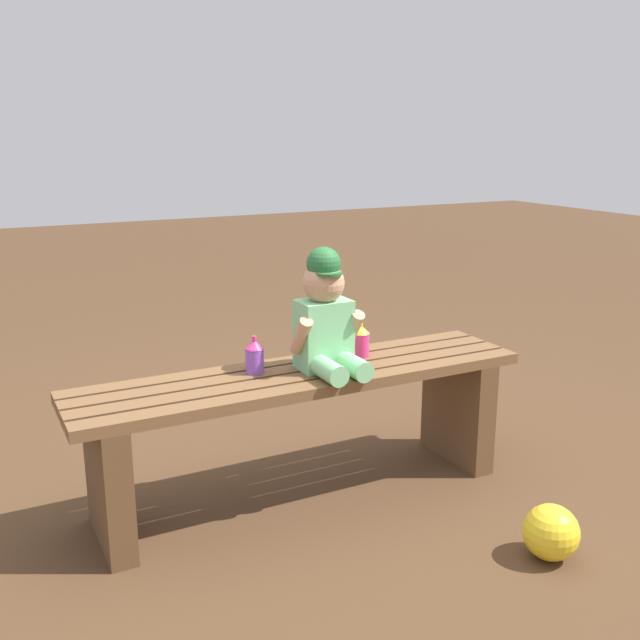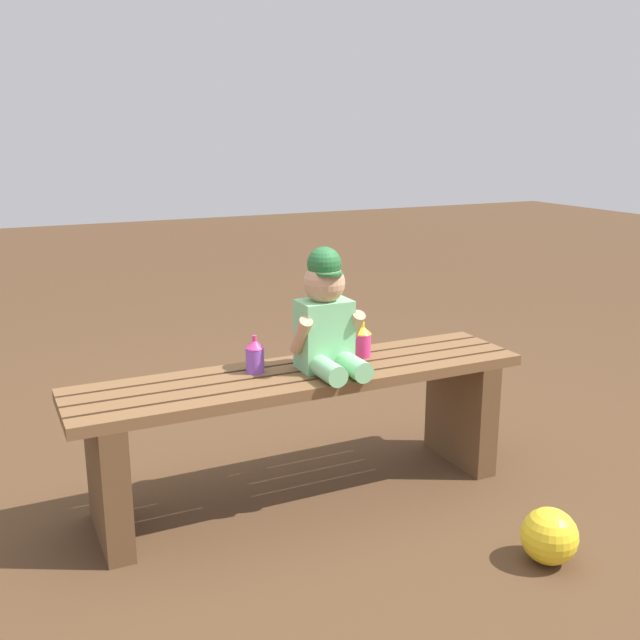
% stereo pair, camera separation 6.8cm
% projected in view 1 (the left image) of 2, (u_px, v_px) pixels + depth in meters
% --- Properties ---
extents(ground_plane, '(16.00, 16.00, 0.00)m').
position_uv_depth(ground_plane, '(303.00, 495.00, 2.50)').
color(ground_plane, '#4C331E').
extents(park_bench, '(1.52, 0.34, 0.45)m').
position_uv_depth(park_bench, '(303.00, 413.00, 2.43)').
color(park_bench, brown).
rests_on(park_bench, ground_plane).
extents(child_figure, '(0.23, 0.27, 0.40)m').
position_uv_depth(child_figure, '(326.00, 317.00, 2.37)').
color(child_figure, '#7FCC8C').
rests_on(child_figure, park_bench).
extents(sippy_cup_left, '(0.06, 0.06, 0.12)m').
position_uv_depth(sippy_cup_left, '(255.00, 356.00, 2.36)').
color(sippy_cup_left, '#8C4CCC').
rests_on(sippy_cup_left, park_bench).
extents(sippy_cup_right, '(0.06, 0.06, 0.12)m').
position_uv_depth(sippy_cup_right, '(361.00, 340.00, 2.54)').
color(sippy_cup_right, '#E5337F').
rests_on(sippy_cup_right, park_bench).
extents(toy_ball, '(0.16, 0.16, 0.16)m').
position_uv_depth(toy_ball, '(551.00, 532.00, 2.12)').
color(toy_ball, yellow).
rests_on(toy_ball, ground_plane).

